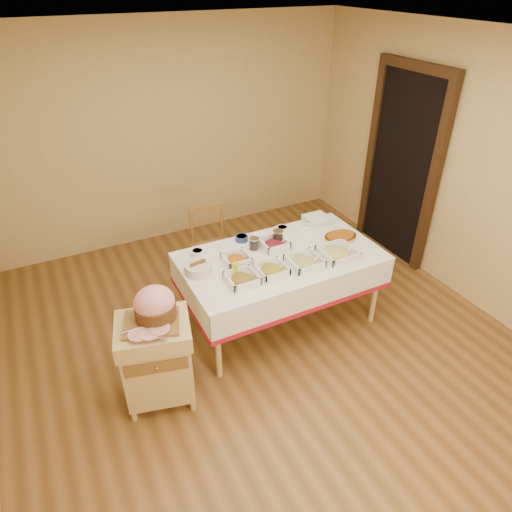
# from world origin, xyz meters

# --- Properties ---
(room_shell) EXTENTS (5.00, 5.00, 5.00)m
(room_shell) POSITION_xyz_m (0.00, 0.00, 1.30)
(room_shell) COLOR brown
(room_shell) RESTS_ON ground
(doorway) EXTENTS (0.09, 1.10, 2.20)m
(doorway) POSITION_xyz_m (2.20, 0.90, 1.11)
(doorway) COLOR black
(doorway) RESTS_ON ground
(dining_table) EXTENTS (1.82, 1.02, 0.76)m
(dining_table) POSITION_xyz_m (0.30, 0.30, 0.60)
(dining_table) COLOR #D6BC75
(dining_table) RESTS_ON ground
(butcher_cart) EXTENTS (0.64, 0.57, 0.78)m
(butcher_cart) POSITION_xyz_m (-1.02, -0.12, 0.44)
(butcher_cart) COLOR #D6BC75
(butcher_cart) RESTS_ON ground
(dining_chair) EXTENTS (0.42, 0.40, 0.89)m
(dining_chair) POSITION_xyz_m (-0.03, 1.20, 0.46)
(dining_chair) COLOR brown
(dining_chair) RESTS_ON ground
(ham_on_board) EXTENTS (0.43, 0.41, 0.28)m
(ham_on_board) POSITION_xyz_m (-0.98, -0.08, 0.90)
(ham_on_board) COLOR brown
(ham_on_board) RESTS_ON butcher_cart
(serving_dish_a) EXTENTS (0.26, 0.25, 0.11)m
(serving_dish_a) POSITION_xyz_m (-0.20, 0.08, 0.80)
(serving_dish_a) COLOR white
(serving_dish_a) RESTS_ON dining_table
(serving_dish_b) EXTENTS (0.25, 0.25, 0.10)m
(serving_dish_b) POSITION_xyz_m (0.09, 0.09, 0.79)
(serving_dish_b) COLOR white
(serving_dish_b) RESTS_ON dining_table
(serving_dish_c) EXTENTS (0.28, 0.28, 0.11)m
(serving_dish_c) POSITION_xyz_m (0.41, 0.06, 0.80)
(serving_dish_c) COLOR white
(serving_dish_c) RESTS_ON dining_table
(serving_dish_d) EXTENTS (0.31, 0.31, 0.12)m
(serving_dish_d) POSITION_xyz_m (0.75, 0.05, 0.80)
(serving_dish_d) COLOR white
(serving_dish_d) RESTS_ON dining_table
(serving_dish_e) EXTENTS (0.24, 0.22, 0.11)m
(serving_dish_e) POSITION_xyz_m (-0.11, 0.38, 0.79)
(serving_dish_e) COLOR white
(serving_dish_e) RESTS_ON dining_table
(serving_dish_f) EXTENTS (0.25, 0.24, 0.12)m
(serving_dish_f) POSITION_xyz_m (0.31, 0.46, 0.80)
(serving_dish_f) COLOR white
(serving_dish_f) RESTS_ON dining_table
(small_bowl_left) EXTENTS (0.12, 0.12, 0.05)m
(small_bowl_left) POSITION_xyz_m (-0.38, 0.65, 0.79)
(small_bowl_left) COLOR white
(small_bowl_left) RESTS_ON dining_table
(small_bowl_mid) EXTENTS (0.12, 0.12, 0.05)m
(small_bowl_mid) POSITION_xyz_m (0.10, 0.71, 0.79)
(small_bowl_mid) COLOR navy
(small_bowl_mid) RESTS_ON dining_table
(small_bowl_right) EXTENTS (0.12, 0.12, 0.06)m
(small_bowl_right) POSITION_xyz_m (0.53, 0.68, 0.79)
(small_bowl_right) COLOR white
(small_bowl_right) RESTS_ON dining_table
(bowl_white_imported) EXTENTS (0.18, 0.18, 0.03)m
(bowl_white_imported) POSITION_xyz_m (0.27, 0.67, 0.78)
(bowl_white_imported) COLOR white
(bowl_white_imported) RESTS_ON dining_table
(bowl_small_imported) EXTENTS (0.18, 0.18, 0.05)m
(bowl_small_imported) POSITION_xyz_m (0.85, 0.70, 0.78)
(bowl_small_imported) COLOR white
(bowl_small_imported) RESTS_ON dining_table
(preserve_jar_left) EXTENTS (0.09, 0.09, 0.12)m
(preserve_jar_left) POSITION_xyz_m (0.13, 0.51, 0.81)
(preserve_jar_left) COLOR silver
(preserve_jar_left) RESTS_ON dining_table
(preserve_jar_right) EXTENTS (0.10, 0.10, 0.13)m
(preserve_jar_right) POSITION_xyz_m (0.39, 0.52, 0.82)
(preserve_jar_right) COLOR silver
(preserve_jar_right) RESTS_ON dining_table
(mustard_bottle) EXTENTS (0.05, 0.05, 0.16)m
(mustard_bottle) POSITION_xyz_m (-0.20, 0.20, 0.83)
(mustard_bottle) COLOR yellow
(mustard_bottle) RESTS_ON dining_table
(bread_basket) EXTENTS (0.24, 0.24, 0.10)m
(bread_basket) POSITION_xyz_m (-0.47, 0.38, 0.80)
(bread_basket) COLOR silver
(bread_basket) RESTS_ON dining_table
(plate_stack) EXTENTS (0.23, 0.23, 0.07)m
(plate_stack) POSITION_xyz_m (0.94, 0.69, 0.80)
(plate_stack) COLOR white
(plate_stack) RESTS_ON dining_table
(brass_platter) EXTENTS (0.34, 0.24, 0.04)m
(brass_platter) POSITION_xyz_m (0.97, 0.31, 0.78)
(brass_platter) COLOR #B39632
(brass_platter) RESTS_ON dining_table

